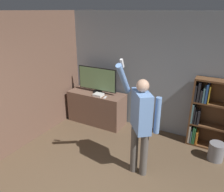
% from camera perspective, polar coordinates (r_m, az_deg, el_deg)
% --- Properties ---
extents(wall_back, '(6.63, 0.09, 2.70)m').
position_cam_1_polar(wall_back, '(4.97, 13.23, 5.18)').
color(wall_back, gray).
rests_on(wall_back, ground_plane).
extents(wall_side_brick, '(0.06, 4.79, 2.70)m').
position_cam_1_polar(wall_side_brick, '(4.86, -20.67, 3.94)').
color(wall_side_brick, brown).
rests_on(wall_side_brick, ground_plane).
extents(tv_ledge, '(1.42, 0.56, 0.80)m').
position_cam_1_polar(tv_ledge, '(5.55, -3.97, -3.02)').
color(tv_ledge, brown).
rests_on(tv_ledge, ground_plane).
extents(television, '(1.03, 0.22, 0.63)m').
position_cam_1_polar(television, '(5.32, -3.91, 4.29)').
color(television, black).
rests_on(television, tv_ledge).
extents(game_console, '(0.22, 0.20, 0.05)m').
position_cam_1_polar(game_console, '(5.19, -3.56, 0.33)').
color(game_console, white).
rests_on(game_console, tv_ledge).
extents(remote_loose, '(0.06, 0.14, 0.02)m').
position_cam_1_polar(remote_loose, '(5.06, -1.83, -0.39)').
color(remote_loose, white).
rests_on(remote_loose, tv_ledge).
extents(bookshelf, '(0.79, 0.28, 1.47)m').
position_cam_1_polar(bookshelf, '(4.86, 23.47, -4.28)').
color(bookshelf, brown).
rests_on(bookshelf, ground_plane).
extents(person, '(0.63, 0.59, 2.06)m').
position_cam_1_polar(person, '(3.57, 7.50, -6.01)').
color(person, '#56514C').
rests_on(person, ground_plane).
extents(waste_bin, '(0.29, 0.29, 0.36)m').
position_cam_1_polar(waste_bin, '(4.75, 25.55, -12.97)').
color(waste_bin, gray).
rests_on(waste_bin, ground_plane).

